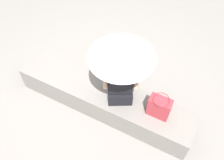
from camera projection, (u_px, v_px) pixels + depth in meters
name	position (u px, v px, depth m)	size (l,w,h in m)	color
ground_plane	(105.00, 106.00, 4.09)	(14.00, 14.00, 0.00)	gray
stone_bench	(105.00, 99.00, 3.92)	(2.79, 0.56, 0.42)	gray
person_seated	(121.00, 82.00, 3.38)	(0.51, 0.41, 0.90)	black
parasol	(122.00, 51.00, 2.91)	(0.83, 0.83, 1.10)	#B7B7BC
handbag_black	(159.00, 107.00, 3.38)	(0.30, 0.22, 0.36)	#B2333D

